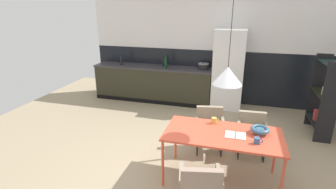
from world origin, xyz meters
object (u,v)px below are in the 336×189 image
bottle_wine_green (164,62)px  open_book (235,135)px  mug_tall_blue (257,141)px  open_shelf_unit (324,97)px  pendant_lamp_over_table_near (228,76)px  dining_table (223,136)px  fruit_bowl (260,130)px  refrigerator_column (228,70)px  armchair_far_side (210,123)px  armchair_head_of_table (200,183)px  bottle_spice_small (121,60)px  cooking_pot (203,66)px  armchair_facing_counter (252,128)px  bottle_oil_tall (166,63)px  mug_white_ceramic (214,120)px

bottle_wine_green → open_book: bearing=-57.9°
mug_tall_blue → bottle_wine_green: 3.86m
open_shelf_unit → pendant_lamp_over_table_near: pendant_lamp_over_table_near is taller
dining_table → fruit_bowl: (0.48, 0.12, 0.11)m
refrigerator_column → pendant_lamp_over_table_near: size_ratio=1.61×
armchair_far_side → armchair_head_of_table: 1.63m
bottle_spice_small → cooking_pot: bearing=2.8°
open_book → pendant_lamp_over_table_near: bearing=169.6°
pendant_lamp_over_table_near → refrigerator_column: bearing=92.2°
cooking_pot → bottle_wine_green: (-1.03, 0.06, 0.03)m
armchair_facing_counter → fruit_bowl: fruit_bowl is taller
armchair_facing_counter → open_shelf_unit: size_ratio=0.47×
armchair_far_side → open_book: size_ratio=2.73×
bottle_wine_green → bottle_oil_tall: 0.25m
armchair_facing_counter → open_shelf_unit: (1.29, 1.10, 0.30)m
mug_white_ceramic → open_shelf_unit: bearing=41.7°
fruit_bowl → open_book: 0.35m
armchair_far_side → mug_tall_blue: (0.71, -0.98, 0.31)m
mug_tall_blue → bottle_wine_green: size_ratio=0.45×
armchair_far_side → mug_tall_blue: mug_tall_blue is taller
fruit_bowl → pendant_lamp_over_table_near: pendant_lamp_over_table_near is taller
bottle_oil_tall → mug_tall_blue: bearing=-55.1°
dining_table → bottle_spice_small: (-2.86, 2.85, 0.34)m
armchair_head_of_table → armchair_facing_counter: armchair_head_of_table is taller
dining_table → bottle_wine_green: bottle_wine_green is taller
mug_tall_blue → pendant_lamp_over_table_near: size_ratio=0.10×
armchair_facing_counter → mug_white_ceramic: (-0.59, -0.58, 0.32)m
bottle_oil_tall → pendant_lamp_over_table_near: size_ratio=0.27×
mug_white_ceramic → bottle_oil_tall: (-1.48, 2.51, 0.25)m
refrigerator_column → bottle_wine_green: size_ratio=7.43×
bottle_oil_tall → open_shelf_unit: bearing=-14.0°
open_book → bottle_spice_small: 4.19m
armchair_facing_counter → bottle_oil_tall: bearing=-46.6°
bottle_spice_small → bottle_oil_tall: size_ratio=0.93×
fruit_bowl → mug_white_ceramic: (-0.63, 0.16, -0.02)m
refrigerator_column → armchair_head_of_table: size_ratio=2.47×
mug_tall_blue → cooking_pot: cooking_pot is taller
fruit_bowl → mug_white_ceramic: fruit_bowl is taller
refrigerator_column → open_shelf_unit: (1.84, -0.94, -0.18)m
fruit_bowl → open_shelf_unit: size_ratio=0.17×
dining_table → armchair_far_side: dining_table is taller
fruit_bowl → pendant_lamp_over_table_near: (-0.48, -0.12, 0.76)m
mug_tall_blue → bottle_oil_tall: bearing=124.9°
bottle_wine_green → bottle_spice_small: bottle_spice_small is taller
armchair_head_of_table → mug_white_ceramic: mug_white_ceramic is taller
open_book → open_shelf_unit: size_ratio=0.18×
fruit_bowl → bottle_spice_small: bottle_spice_small is taller
refrigerator_column → armchair_head_of_table: (-0.06, -3.72, -0.45)m
bottle_wine_green → bottle_oil_tall: bottle_oil_tall is taller
armchair_far_side → dining_table: bearing=98.0°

